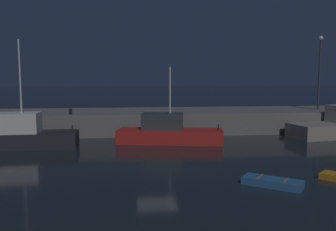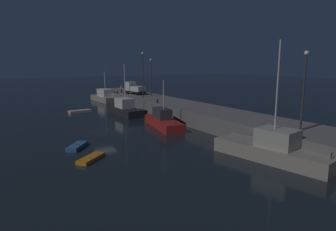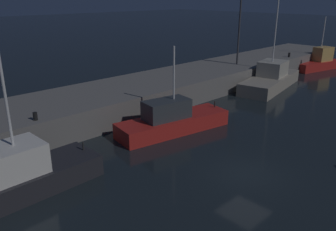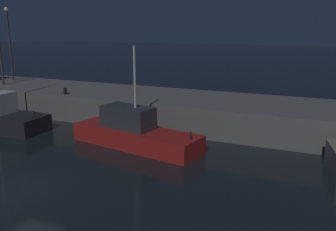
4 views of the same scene
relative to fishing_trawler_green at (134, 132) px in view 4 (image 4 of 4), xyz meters
name	(u,v)px [view 4 (image 4 of 4)]	position (x,y,z in m)	size (l,w,h in m)	color
ground_plane	(25,189)	(-1.53, -7.63, -0.89)	(320.00, 320.00, 0.00)	black
pier_quay	(158,107)	(-1.53, 6.70, 0.16)	(77.19, 7.33, 2.09)	slate
fishing_trawler_green	(134,132)	(0.00, 0.00, 0.00)	(9.04, 3.94, 6.34)	red
lamp_post_west	(9,38)	(-18.73, 7.90, 5.52)	(0.44, 0.44, 7.31)	#38383D
bollard_west	(65,91)	(-8.54, 3.78, 1.47)	(0.28, 0.28, 0.52)	black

